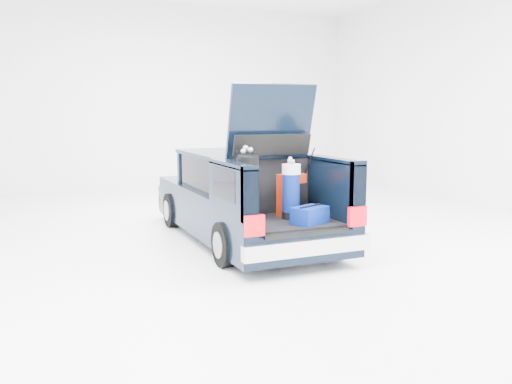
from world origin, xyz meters
name	(u,v)px	position (x,y,z in m)	size (l,w,h in m)	color
ground	(244,240)	(0.00, 0.00, 0.00)	(14.00, 14.00, 0.00)	white
car	(241,198)	(0.00, 0.11, 0.67)	(1.87, 4.65, 2.47)	black
red_suitcase	(292,195)	(0.25, -1.21, 0.90)	(0.44, 0.37, 0.64)	maroon
black_golf_bag	(247,188)	(-0.50, -1.36, 1.06)	(0.31, 0.41, 1.03)	black
blue_golf_bag	(291,191)	(0.14, -1.40, 0.99)	(0.28, 0.28, 0.87)	black
blue_duffel	(310,215)	(0.22, -1.81, 0.71)	(0.56, 0.48, 0.25)	navy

